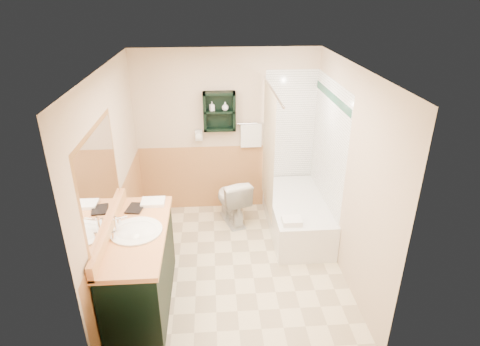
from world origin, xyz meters
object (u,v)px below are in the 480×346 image
Objects in this scene: soap_bottle_a at (212,109)px; soap_bottle_b at (225,107)px; vanity at (141,269)px; toilet at (232,200)px; wall_shelf at (219,111)px; vanity_book at (126,200)px; bathtub at (297,216)px; hair_dryer at (199,135)px.

soap_bottle_b is (0.18, 0.00, 0.02)m from soap_bottle_a.
vanity is 1.92m from toilet.
vanity_book is (-1.06, -1.51, -0.52)m from wall_shelf.
vanity is at bearing -116.35° from soap_bottle_b.
soap_bottle_b is at bearing 143.50° from bathtub.
soap_bottle_a reaches higher than vanity_book.
soap_bottle_a is at bearing 68.03° from vanity_book.
soap_bottle_a is at bearing -8.59° from hair_dryer.
wall_shelf is 0.11m from soap_bottle_a.
bathtub is 1.80m from soap_bottle_b.
wall_shelf is 4.61× the size of soap_bottle_b.
bathtub is at bearing -36.50° from soap_bottle_b.
soap_bottle_b is (0.98, 1.97, 1.15)m from vanity.
bathtub is at bearing 33.57° from vanity.
vanity reaches higher than toilet.
soap_bottle_b is (0.08, -0.01, 0.06)m from wall_shelf.
vanity is 11.34× the size of soap_bottle_a.
hair_dryer is 1.72m from vanity_book.
bathtub is at bearing -31.79° from soap_bottle_a.
bathtub is 12.58× the size of soap_bottle_b.
hair_dryer is 2.01× the size of soap_bottle_b.
vanity_book is (-0.17, 0.46, 0.57)m from vanity.
vanity is 0.96× the size of bathtub.
bathtub is 0.95m from toilet.
vanity is 2.06× the size of toilet.
hair_dryer is at bearing 74.18° from vanity_book.
soap_bottle_a is at bearing -177.18° from wall_shelf.
hair_dryer is 1.88× the size of soap_bottle_a.
toilet is 1.33m from soap_bottle_a.
wall_shelf is at bearing 176.50° from soap_bottle_b.
wall_shelf is 0.46m from hair_dryer.
vanity_book is 1.87m from soap_bottle_a.
toilet is 3.04× the size of vanity_book.
vanity_book reaches higher than bathtub.
vanity is 0.76m from vanity_book.
vanity is 2.41m from soap_bottle_a.
soap_bottle_a is (0.96, 1.51, 0.56)m from vanity_book.
bathtub is at bearing 142.16° from toilet.
wall_shelf is at bearing 65.46° from vanity_book.
vanity reaches higher than bathtub.
soap_bottle_a is 0.18m from soap_bottle_b.
wall_shelf is 1.27m from toilet.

